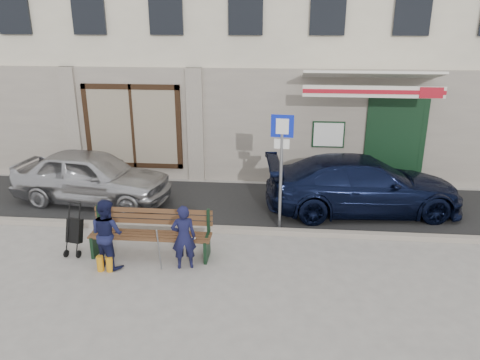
# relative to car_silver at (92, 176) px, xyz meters

# --- Properties ---
(ground) EXTENTS (80.00, 80.00, 0.00)m
(ground) POSITION_rel_car_silver_xyz_m (3.74, -2.98, -0.68)
(ground) COLOR #9E9991
(ground) RESTS_ON ground
(asphalt_lane) EXTENTS (60.00, 3.20, 0.01)m
(asphalt_lane) POSITION_rel_car_silver_xyz_m (3.74, 0.12, -0.68)
(asphalt_lane) COLOR #282828
(asphalt_lane) RESTS_ON ground
(curb) EXTENTS (60.00, 0.18, 0.12)m
(curb) POSITION_rel_car_silver_xyz_m (3.74, -1.48, -0.62)
(curb) COLOR #9E9384
(curb) RESTS_ON ground
(building) EXTENTS (20.00, 8.27, 10.00)m
(building) POSITION_rel_car_silver_xyz_m (3.75, 5.47, 4.29)
(building) COLOR beige
(building) RESTS_ON ground
(car_silver) EXTENTS (4.17, 2.10, 1.36)m
(car_silver) POSITION_rel_car_silver_xyz_m (0.00, 0.00, 0.00)
(car_silver) COLOR #B5B6BA
(car_silver) RESTS_ON ground
(car_navy) EXTENTS (4.86, 2.41, 1.36)m
(car_navy) POSITION_rel_car_silver_xyz_m (6.76, 0.02, -0.00)
(car_navy) COLOR black
(car_navy) RESTS_ON ground
(parking_sign) EXTENTS (0.48, 0.09, 2.59)m
(parking_sign) POSITION_rel_car_silver_xyz_m (4.78, -1.17, 1.05)
(parking_sign) COLOR gray
(parking_sign) RESTS_ON ground
(bench) EXTENTS (2.40, 1.17, 0.98)m
(bench) POSITION_rel_car_silver_xyz_m (2.21, -2.68, -0.22)
(bench) COLOR brown
(bench) RESTS_ON ground
(man) EXTENTS (0.52, 0.41, 1.27)m
(man) POSITION_rel_car_silver_xyz_m (3.01, -3.07, -0.05)
(man) COLOR #131536
(man) RESTS_ON ground
(woman) EXTENTS (0.82, 0.76, 1.35)m
(woman) POSITION_rel_car_silver_xyz_m (1.56, -3.13, -0.01)
(woman) COLOR #16193D
(woman) RESTS_ON ground
(stroller) EXTENTS (0.35, 0.46, 1.04)m
(stroller) POSITION_rel_car_silver_xyz_m (0.71, -2.70, -0.22)
(stroller) COLOR black
(stroller) RESTS_ON ground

